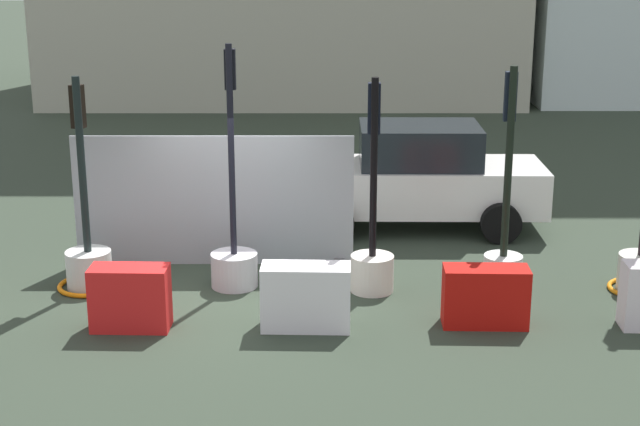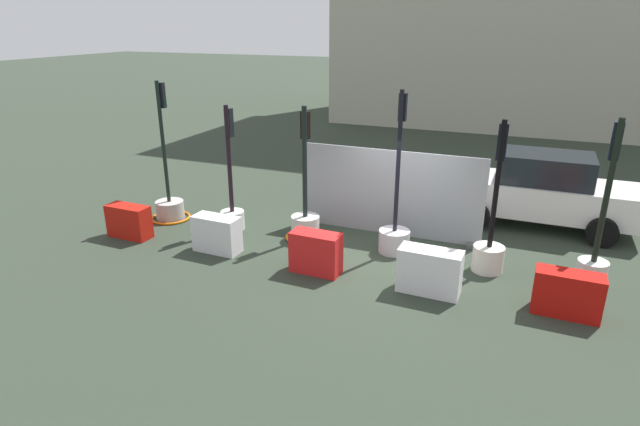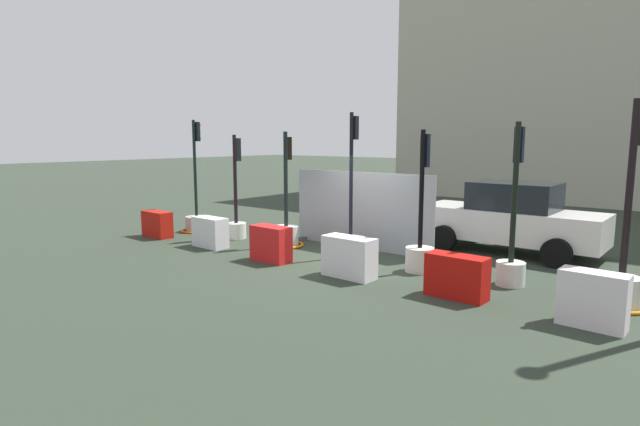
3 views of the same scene
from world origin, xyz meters
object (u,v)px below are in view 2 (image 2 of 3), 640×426
traffic_light_0 (169,202)px  traffic_light_5 (596,249)px  traffic_light_1 (232,203)px  construction_barrier_0 (129,221)px  construction_barrier_2 (316,253)px  construction_barrier_4 (567,294)px  traffic_light_3 (395,227)px  traffic_light_2 (305,218)px  construction_barrier_3 (430,271)px  traffic_light_4 (490,242)px  construction_barrier_1 (217,234)px  car_white_van (541,191)px

traffic_light_0 → traffic_light_5: size_ratio=1.08×
traffic_light_1 → construction_barrier_0: traffic_light_1 is taller
traffic_light_5 → construction_barrier_2: traffic_light_5 is taller
construction_barrier_2 → construction_barrier_4: (4.63, 0.11, -0.03)m
traffic_light_1 → traffic_light_3: bearing=2.5°
traffic_light_2 → construction_barrier_3: 3.51m
construction_barrier_4 → traffic_light_5: bearing=71.1°
traffic_light_4 → traffic_light_5: bearing=5.5°
traffic_light_4 → traffic_light_5: (1.91, 0.18, 0.10)m
construction_barrier_3 → construction_barrier_4: size_ratio=1.04×
traffic_light_0 → traffic_light_4: (7.84, -0.01, 0.17)m
construction_barrier_2 → construction_barrier_4: size_ratio=0.91×
traffic_light_2 → construction_barrier_4: size_ratio=2.74×
traffic_light_3 → traffic_light_5: 3.92m
traffic_light_3 → traffic_light_5: size_ratio=1.09×
traffic_light_0 → traffic_light_3: bearing=1.7°
construction_barrier_1 → construction_barrier_2: bearing=-3.0°
traffic_light_4 → construction_barrier_1: 5.76m
traffic_light_2 → construction_barrier_3: (3.17, -1.49, -0.07)m
traffic_light_3 → construction_barrier_2: 1.99m
construction_barrier_4 → traffic_light_1: bearing=170.2°
traffic_light_2 → traffic_light_4: size_ratio=1.00×
traffic_light_0 → car_white_van: (8.74, 3.10, 0.44)m
traffic_light_4 → car_white_van: bearing=73.9°
construction_barrier_1 → construction_barrier_3: (4.69, -0.11, 0.03)m
traffic_light_2 → construction_barrier_2: bearing=-59.5°
traffic_light_0 → traffic_light_2: traffic_light_0 is taller
traffic_light_4 → construction_barrier_3: bearing=-124.4°
construction_barrier_1 → car_white_van: car_white_van is taller
construction_barrier_1 → construction_barrier_2: construction_barrier_2 is taller
traffic_light_1 → construction_barrier_1: traffic_light_1 is taller
traffic_light_3 → car_white_van: traffic_light_3 is taller
traffic_light_3 → construction_barrier_1: 3.90m
traffic_light_2 → traffic_light_0: bearing=-178.2°
construction_barrier_0 → construction_barrier_4: (9.39, 0.07, 0.01)m
construction_barrier_2 → construction_barrier_0: bearing=179.5°
traffic_light_2 → car_white_van: (5.00, 2.99, 0.38)m
traffic_light_4 → construction_barrier_4: bearing=-41.7°
traffic_light_4 → construction_barrier_1: size_ratio=2.95×
traffic_light_2 → traffic_light_4: 4.11m
traffic_light_0 → construction_barrier_0: 1.35m
traffic_light_1 → construction_barrier_3: (5.05, -1.38, -0.23)m
traffic_light_3 → traffic_light_4: 2.01m
traffic_light_5 → car_white_van: 3.11m
traffic_light_2 → traffic_light_3: (2.11, 0.06, 0.08)m
traffic_light_2 → traffic_light_5: size_ratio=0.96×
traffic_light_3 → construction_barrier_4: 3.72m
traffic_light_3 → traffic_light_4: bearing=-5.3°
traffic_light_4 → traffic_light_3: bearing=174.7°
construction_barrier_2 → construction_barrier_3: (2.28, 0.01, 0.01)m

